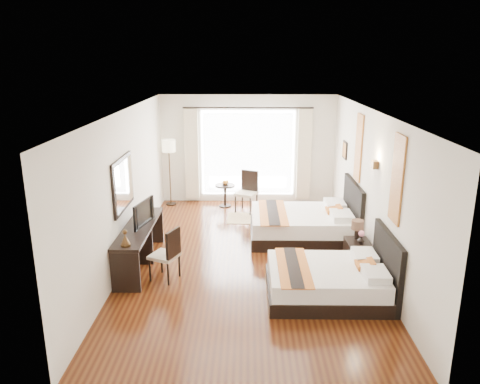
{
  "coord_description": "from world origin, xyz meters",
  "views": [
    {
      "loc": [
        -0.03,
        -8.22,
        3.71
      ],
      "look_at": [
        -0.15,
        0.31,
        1.24
      ],
      "focal_mm": 35.0,
      "sensor_mm": 36.0,
      "label": 1
    }
  ],
  "objects_px": {
    "floor_lamp": "(169,150)",
    "console_desk": "(140,245)",
    "table_lamp": "(357,226)",
    "desk_chair": "(166,264)",
    "vase": "(361,240)",
    "side_table": "(225,196)",
    "bed_near": "(332,280)",
    "fruit_bowl": "(226,184)",
    "bed_far": "(305,224)",
    "window_chair": "(247,200)",
    "television": "(140,213)",
    "nightstand": "(357,254)"
  },
  "relations": [
    {
      "from": "side_table",
      "to": "fruit_bowl",
      "type": "relative_size",
      "value": 3.0
    },
    {
      "from": "bed_near",
      "to": "television",
      "type": "distance_m",
      "value": 3.6
    },
    {
      "from": "nightstand",
      "to": "table_lamp",
      "type": "distance_m",
      "value": 0.51
    },
    {
      "from": "fruit_bowl",
      "to": "bed_far",
      "type": "bearing_deg",
      "value": -50.39
    },
    {
      "from": "bed_far",
      "to": "console_desk",
      "type": "height_order",
      "value": "bed_far"
    },
    {
      "from": "floor_lamp",
      "to": "console_desk",
      "type": "bearing_deg",
      "value": -89.84
    },
    {
      "from": "bed_far",
      "to": "table_lamp",
      "type": "relative_size",
      "value": 6.08
    },
    {
      "from": "bed_near",
      "to": "window_chair",
      "type": "distance_m",
      "value": 4.47
    },
    {
      "from": "vase",
      "to": "floor_lamp",
      "type": "height_order",
      "value": "floor_lamp"
    },
    {
      "from": "television",
      "to": "floor_lamp",
      "type": "xyz_separation_m",
      "value": [
        -0.03,
        3.57,
        0.46
      ]
    },
    {
      "from": "table_lamp",
      "to": "floor_lamp",
      "type": "relative_size",
      "value": 0.21
    },
    {
      "from": "bed_far",
      "to": "side_table",
      "type": "height_order",
      "value": "bed_far"
    },
    {
      "from": "vase",
      "to": "side_table",
      "type": "distance_m",
      "value": 4.5
    },
    {
      "from": "bed_far",
      "to": "window_chair",
      "type": "height_order",
      "value": "bed_far"
    },
    {
      "from": "bed_near",
      "to": "fruit_bowl",
      "type": "xyz_separation_m",
      "value": [
        -1.91,
        4.68,
        0.32
      ]
    },
    {
      "from": "floor_lamp",
      "to": "window_chair",
      "type": "bearing_deg",
      "value": -15.38
    },
    {
      "from": "bed_near",
      "to": "fruit_bowl",
      "type": "distance_m",
      "value": 5.06
    },
    {
      "from": "vase",
      "to": "side_table",
      "type": "xyz_separation_m",
      "value": [
        -2.61,
        3.66,
        -0.28
      ]
    },
    {
      "from": "bed_near",
      "to": "console_desk",
      "type": "xyz_separation_m",
      "value": [
        -3.33,
        1.15,
        0.1
      ]
    },
    {
      "from": "bed_far",
      "to": "window_chair",
      "type": "bearing_deg",
      "value": 125.61
    },
    {
      "from": "bed_far",
      "to": "vase",
      "type": "distance_m",
      "value": 1.73
    },
    {
      "from": "table_lamp",
      "to": "desk_chair",
      "type": "height_order",
      "value": "desk_chair"
    },
    {
      "from": "television",
      "to": "bed_near",
      "type": "bearing_deg",
      "value": -97.63
    },
    {
      "from": "bed_near",
      "to": "television",
      "type": "height_order",
      "value": "television"
    },
    {
      "from": "table_lamp",
      "to": "vase",
      "type": "height_order",
      "value": "table_lamp"
    },
    {
      "from": "console_desk",
      "to": "television",
      "type": "distance_m",
      "value": 0.61
    },
    {
      "from": "vase",
      "to": "floor_lamp",
      "type": "bearing_deg",
      "value": 136.72
    },
    {
      "from": "table_lamp",
      "to": "fruit_bowl",
      "type": "height_order",
      "value": "table_lamp"
    },
    {
      "from": "bed_near",
      "to": "vase",
      "type": "height_order",
      "value": "bed_near"
    },
    {
      "from": "bed_near",
      "to": "vase",
      "type": "relative_size",
      "value": 14.99
    },
    {
      "from": "nightstand",
      "to": "side_table",
      "type": "bearing_deg",
      "value": 125.91
    },
    {
      "from": "console_desk",
      "to": "window_chair",
      "type": "height_order",
      "value": "window_chair"
    },
    {
      "from": "television",
      "to": "window_chair",
      "type": "bearing_deg",
      "value": -19.95
    },
    {
      "from": "television",
      "to": "desk_chair",
      "type": "distance_m",
      "value": 1.12
    },
    {
      "from": "desk_chair",
      "to": "floor_lamp",
      "type": "relative_size",
      "value": 0.54
    },
    {
      "from": "vase",
      "to": "window_chair",
      "type": "height_order",
      "value": "window_chair"
    },
    {
      "from": "window_chair",
      "to": "television",
      "type": "bearing_deg",
      "value": -8.02
    },
    {
      "from": "bed_near",
      "to": "nightstand",
      "type": "height_order",
      "value": "bed_near"
    },
    {
      "from": "bed_near",
      "to": "floor_lamp",
      "type": "distance_m",
      "value": 5.96
    },
    {
      "from": "console_desk",
      "to": "fruit_bowl",
      "type": "height_order",
      "value": "console_desk"
    },
    {
      "from": "window_chair",
      "to": "table_lamp",
      "type": "bearing_deg",
      "value": 58.32
    },
    {
      "from": "bed_near",
      "to": "table_lamp",
      "type": "height_order",
      "value": "bed_near"
    },
    {
      "from": "table_lamp",
      "to": "side_table",
      "type": "distance_m",
      "value": 4.33
    },
    {
      "from": "window_chair",
      "to": "side_table",
      "type": "bearing_deg",
      "value": -102.03
    },
    {
      "from": "television",
      "to": "fruit_bowl",
      "type": "xyz_separation_m",
      "value": [
        1.4,
        3.45,
        -0.38
      ]
    },
    {
      "from": "fruit_bowl",
      "to": "window_chair",
      "type": "xyz_separation_m",
      "value": [
        0.54,
        -0.42,
        -0.29
      ]
    },
    {
      "from": "television",
      "to": "floor_lamp",
      "type": "height_order",
      "value": "floor_lamp"
    },
    {
      "from": "nightstand",
      "to": "window_chair",
      "type": "relative_size",
      "value": 0.51
    },
    {
      "from": "floor_lamp",
      "to": "television",
      "type": "bearing_deg",
      "value": -89.52
    },
    {
      "from": "table_lamp",
      "to": "bed_near",
      "type": "bearing_deg",
      "value": -118.23
    }
  ]
}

